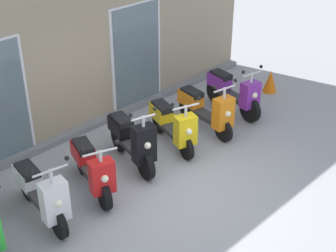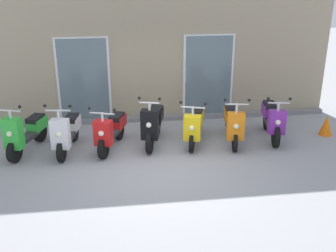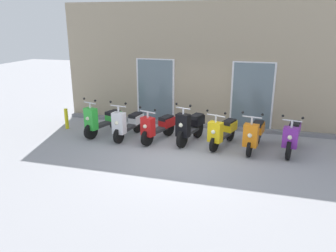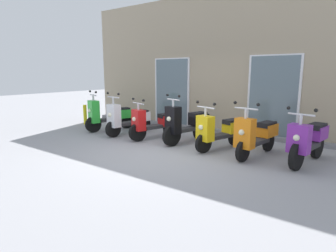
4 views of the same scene
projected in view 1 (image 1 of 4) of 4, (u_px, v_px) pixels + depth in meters
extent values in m
plane|color=#939399|center=(180.00, 190.00, 8.38)|extent=(40.00, 40.00, 0.00)
cube|color=gray|center=(62.00, 31.00, 9.20)|extent=(10.03, 0.30, 4.16)
cube|color=slate|center=(80.00, 130.00, 10.03)|extent=(10.03, 0.20, 0.12)
cube|color=silver|center=(136.00, 57.00, 10.59)|extent=(1.38, 0.04, 2.30)
cube|color=slate|center=(137.00, 57.00, 10.58)|extent=(1.26, 0.02, 2.22)
cylinder|color=black|center=(59.00, 223.00, 7.28)|extent=(0.17, 0.48, 0.47)
cylinder|color=black|center=(27.00, 186.00, 8.08)|extent=(0.17, 0.48, 0.47)
cube|color=#2D2D30|center=(41.00, 199.00, 7.63)|extent=(0.37, 0.74, 0.09)
cube|color=white|center=(55.00, 201.00, 7.12)|extent=(0.41, 0.30, 0.65)
sphere|color=#F2EFCC|center=(58.00, 203.00, 7.01)|extent=(0.12, 0.12, 0.12)
cube|color=white|center=(28.00, 176.00, 7.89)|extent=(0.38, 0.56, 0.28)
cube|color=black|center=(27.00, 170.00, 7.79)|extent=(0.33, 0.51, 0.11)
cylinder|color=silver|center=(51.00, 177.00, 6.91)|extent=(0.06, 0.06, 0.24)
cylinder|color=silver|center=(50.00, 171.00, 6.86)|extent=(0.52, 0.12, 0.04)
sphere|color=black|center=(67.00, 158.00, 6.95)|extent=(0.07, 0.07, 0.07)
sphere|color=black|center=(31.00, 171.00, 6.68)|extent=(0.07, 0.07, 0.07)
cylinder|color=black|center=(104.00, 195.00, 7.86)|extent=(0.27, 0.49, 0.48)
cylinder|color=black|center=(82.00, 161.00, 8.72)|extent=(0.27, 0.49, 0.48)
cube|color=#2D2D30|center=(92.00, 172.00, 8.24)|extent=(0.47, 0.73, 0.09)
cube|color=red|center=(102.00, 176.00, 7.72)|extent=(0.44, 0.35, 0.55)
sphere|color=#F2EFCC|center=(105.00, 179.00, 7.60)|extent=(0.12, 0.12, 0.12)
cube|color=red|center=(83.00, 152.00, 8.52)|extent=(0.45, 0.59, 0.28)
cube|color=black|center=(83.00, 146.00, 8.42)|extent=(0.40, 0.54, 0.11)
cylinder|color=silver|center=(100.00, 157.00, 7.55)|extent=(0.06, 0.06, 0.21)
cylinder|color=silver|center=(100.00, 152.00, 7.51)|extent=(0.53, 0.21, 0.04)
sphere|color=black|center=(117.00, 142.00, 7.57)|extent=(0.07, 0.07, 0.07)
sphere|color=black|center=(82.00, 151.00, 7.35)|extent=(0.07, 0.07, 0.07)
cylinder|color=black|center=(146.00, 165.00, 8.57)|extent=(0.24, 0.54, 0.53)
cylinder|color=black|center=(119.00, 138.00, 9.36)|extent=(0.24, 0.54, 0.53)
cube|color=#2D2D30|center=(132.00, 146.00, 8.91)|extent=(0.42, 0.69, 0.09)
cube|color=black|center=(144.00, 144.00, 8.41)|extent=(0.43, 0.33, 0.67)
sphere|color=#F2EFCC|center=(147.00, 145.00, 8.29)|extent=(0.12, 0.12, 0.12)
cube|color=black|center=(121.00, 126.00, 9.12)|extent=(0.43, 0.58, 0.28)
cube|color=black|center=(121.00, 120.00, 9.03)|extent=(0.38, 0.53, 0.11)
cylinder|color=silver|center=(143.00, 122.00, 8.20)|extent=(0.06, 0.06, 0.21)
cylinder|color=silver|center=(143.00, 117.00, 8.16)|extent=(0.44, 0.15, 0.04)
sphere|color=black|center=(155.00, 109.00, 8.21)|extent=(0.07, 0.07, 0.07)
sphere|color=black|center=(131.00, 115.00, 8.01)|extent=(0.07, 0.07, 0.07)
cylinder|color=black|center=(186.00, 148.00, 9.13)|extent=(0.22, 0.46, 0.45)
cylinder|color=black|center=(159.00, 122.00, 9.98)|extent=(0.22, 0.46, 0.45)
cube|color=#2D2D30|center=(172.00, 130.00, 9.51)|extent=(0.46, 0.73, 0.09)
cube|color=yellow|center=(185.00, 130.00, 8.99)|extent=(0.44, 0.35, 0.57)
sphere|color=#F2EFCC|center=(189.00, 132.00, 8.87)|extent=(0.12, 0.12, 0.12)
cube|color=yellow|center=(161.00, 112.00, 9.77)|extent=(0.45, 0.59, 0.28)
cube|color=black|center=(162.00, 107.00, 9.68)|extent=(0.40, 0.54, 0.11)
cylinder|color=silver|center=(186.00, 112.00, 8.81)|extent=(0.06, 0.06, 0.23)
cylinder|color=silver|center=(186.00, 107.00, 8.76)|extent=(0.52, 0.20, 0.04)
sphere|color=black|center=(199.00, 98.00, 8.82)|extent=(0.07, 0.07, 0.07)
sphere|color=black|center=(172.00, 105.00, 8.60)|extent=(0.07, 0.07, 0.07)
cylinder|color=black|center=(224.00, 131.00, 9.68)|extent=(0.16, 0.46, 0.46)
cylinder|color=black|center=(187.00, 109.00, 10.49)|extent=(0.16, 0.46, 0.46)
cube|color=#2D2D30|center=(205.00, 115.00, 10.03)|extent=(0.38, 0.74, 0.09)
cube|color=orange|center=(223.00, 113.00, 9.53)|extent=(0.42, 0.30, 0.62)
sphere|color=#F2EFCC|center=(228.00, 114.00, 9.42)|extent=(0.12, 0.12, 0.12)
cube|color=orange|center=(191.00, 98.00, 10.27)|extent=(0.38, 0.56, 0.28)
cube|color=black|center=(192.00, 93.00, 10.18)|extent=(0.34, 0.52, 0.11)
cylinder|color=silver|center=(224.00, 94.00, 9.33)|extent=(0.06, 0.06, 0.24)
cylinder|color=silver|center=(225.00, 89.00, 9.28)|extent=(0.52, 0.12, 0.04)
sphere|color=black|center=(235.00, 80.00, 9.36)|extent=(0.07, 0.07, 0.07)
sphere|color=black|center=(214.00, 87.00, 9.10)|extent=(0.07, 0.07, 0.07)
cylinder|color=black|center=(250.00, 110.00, 10.36)|extent=(0.20, 0.55, 0.54)
cylinder|color=black|center=(216.00, 92.00, 11.14)|extent=(0.20, 0.55, 0.54)
cube|color=#2D2D30|center=(233.00, 96.00, 10.70)|extent=(0.38, 0.72, 0.09)
cube|color=purple|center=(250.00, 95.00, 10.22)|extent=(0.42, 0.30, 0.55)
sphere|color=#F2EFCC|center=(255.00, 95.00, 10.11)|extent=(0.12, 0.12, 0.12)
cube|color=purple|center=(220.00, 80.00, 10.92)|extent=(0.39, 0.57, 0.28)
cube|color=black|center=(221.00, 75.00, 10.82)|extent=(0.34, 0.52, 0.11)
cylinder|color=silver|center=(252.00, 78.00, 10.04)|extent=(0.06, 0.06, 0.23)
cylinder|color=silver|center=(252.00, 74.00, 10.00)|extent=(0.49, 0.12, 0.04)
sphere|color=black|center=(261.00, 67.00, 10.07)|extent=(0.07, 0.07, 0.07)
sphere|color=black|center=(243.00, 72.00, 9.83)|extent=(0.07, 0.07, 0.07)
cone|color=orange|center=(270.00, 81.00, 11.65)|extent=(0.32, 0.32, 0.52)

